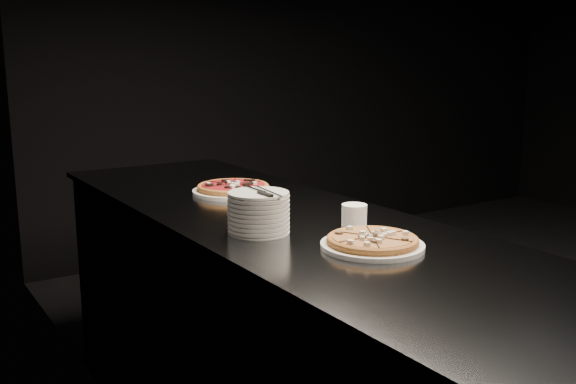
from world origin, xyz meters
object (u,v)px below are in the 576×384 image
counter (279,344)px  pizza_tomato (233,188)px  pizza_mushroom (372,242)px  ramekin (354,215)px  plate_stack (259,212)px  cutlery (263,192)px

counter → pizza_tomato: bearing=83.8°
counter → pizza_mushroom: bearing=-89.0°
counter → ramekin: size_ratio=31.28×
pizza_tomato → plate_stack: 0.58m
counter → cutlery: 0.63m
counter → cutlery: size_ratio=12.74×
counter → pizza_tomato: size_ratio=7.82×
counter → pizza_mushroom: pizza_mushroom is taller
counter → cutlery: cutlery is taller
pizza_mushroom → pizza_tomato: 0.86m
cutlery → pizza_mushroom: bearing=-60.3°
cutlery → ramekin: 0.30m
counter → pizza_tomato: pizza_tomato is taller
counter → ramekin: 0.57m
counter → pizza_tomato: 0.62m
plate_stack → ramekin: 0.30m
plate_stack → cutlery: cutlery is taller
pizza_tomato → ramekin: size_ratio=4.00×
counter → pizza_mushroom: 0.67m
ramekin → counter: bearing=114.3°
cutlery → ramekin: cutlery is taller
ramekin → pizza_tomato: bearing=96.5°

